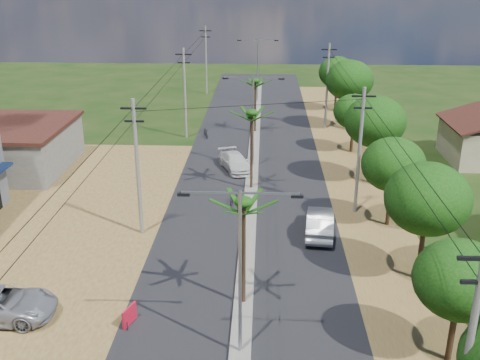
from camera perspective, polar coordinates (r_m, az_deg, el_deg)
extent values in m
plane|color=black|center=(26.67, 0.01, -17.24)|extent=(160.00, 160.00, 0.00)
cube|color=black|center=(39.54, 0.96, -3.65)|extent=(12.00, 110.00, 0.04)
cube|color=#605E56|center=(42.26, 1.08, -1.87)|extent=(1.00, 90.00, 0.18)
cube|color=brown|center=(40.25, 13.18, -3.78)|extent=(5.00, 90.00, 0.03)
cube|color=#605E56|center=(52.10, -22.51, 2.97)|extent=(10.00, 10.00, 3.60)
cube|color=black|center=(51.58, -22.82, 5.08)|extent=(10.40, 10.40, 0.30)
cylinder|color=black|center=(26.85, 20.86, -13.47)|extent=(0.28, 0.28, 3.85)
ellipsoid|color=#083308|center=(25.72, 21.49, -9.39)|extent=(4.00, 4.00, 3.40)
cylinder|color=black|center=(32.55, 18.00, -6.04)|extent=(0.28, 0.28, 4.55)
ellipsoid|color=#083308|center=(31.50, 18.53, -1.82)|extent=(4.60, 4.60, 3.91)
cylinder|color=black|center=(38.75, 14.98, -1.69)|extent=(0.28, 0.28, 4.06)
ellipsoid|color=#083308|center=(37.94, 15.30, 1.54)|extent=(4.20, 4.20, 3.57)
cylinder|color=black|center=(46.02, 13.28, 2.54)|extent=(0.28, 0.28, 4.76)
ellipsoid|color=#083308|center=(45.26, 13.57, 5.81)|extent=(4.80, 4.80, 4.08)
cylinder|color=black|center=(53.65, 11.34, 4.69)|extent=(0.28, 0.28, 3.64)
ellipsoid|color=#083308|center=(53.11, 11.50, 6.85)|extent=(3.80, 3.80, 3.23)
cylinder|color=black|center=(61.23, 10.88, 7.35)|extent=(0.28, 0.28, 4.90)
ellipsoid|color=#083308|center=(60.65, 11.06, 9.92)|extent=(5.00, 5.00, 4.25)
cylinder|color=black|center=(68.98, 9.72, 8.70)|extent=(0.28, 0.28, 4.34)
ellipsoid|color=#083308|center=(68.51, 9.85, 10.73)|extent=(4.40, 4.40, 3.74)
cylinder|color=black|center=(28.41, 0.37, -7.61)|extent=(0.22, 0.22, 5.80)
cylinder|color=black|center=(43.08, 1.18, 2.86)|extent=(0.22, 0.22, 6.20)
cylinder|color=black|center=(58.57, 1.56, 7.41)|extent=(0.22, 0.22, 5.50)
cylinder|color=gray|center=(24.39, 0.01, -9.84)|extent=(0.16, 0.16, 8.00)
cube|color=gray|center=(22.63, 3.05, -1.38)|extent=(2.40, 0.08, 0.08)
cube|color=gray|center=(22.72, -3.01, -1.28)|extent=(2.40, 0.08, 0.08)
cube|color=black|center=(22.71, 5.83, -1.66)|extent=(0.50, 0.18, 0.12)
cube|color=black|center=(22.89, -5.75, -1.46)|extent=(0.50, 0.18, 0.12)
cylinder|color=gray|center=(47.61, 1.33, 5.76)|extent=(0.16, 0.16, 8.00)
cube|color=gray|center=(46.73, 2.87, 10.36)|extent=(2.40, 0.08, 0.08)
cube|color=gray|center=(46.77, -0.12, 10.39)|extent=(2.40, 0.08, 0.08)
cube|color=black|center=(46.77, 4.24, 10.21)|extent=(0.50, 0.18, 0.12)
cube|color=black|center=(46.85, -1.49, 10.28)|extent=(0.50, 0.18, 0.12)
cylinder|color=gray|center=(72.03, 1.78, 10.99)|extent=(0.16, 0.16, 8.00)
cube|color=gray|center=(71.45, 2.81, 14.05)|extent=(2.40, 0.08, 0.08)
cube|color=gray|center=(71.48, 0.83, 14.08)|extent=(2.40, 0.08, 0.08)
cube|color=black|center=(71.47, 3.72, 13.96)|extent=(0.50, 0.18, 0.12)
cube|color=black|center=(71.53, -0.08, 14.00)|extent=(0.50, 0.18, 0.12)
cylinder|color=#605E56|center=(35.93, -10.36, 1.12)|extent=(0.24, 0.24, 9.00)
cube|color=black|center=(34.82, -10.78, 7.17)|extent=(1.60, 0.12, 0.12)
cube|color=black|center=(35.02, -10.69, 5.90)|extent=(1.20, 0.12, 0.12)
cylinder|color=#605E56|center=(56.78, -5.62, 8.69)|extent=(0.24, 0.24, 9.00)
cube|color=black|center=(56.08, -5.76, 12.58)|extent=(1.60, 0.12, 0.12)
cube|color=black|center=(56.20, -5.73, 11.78)|extent=(1.20, 0.12, 0.12)
cylinder|color=#605E56|center=(77.28, -3.47, 12.02)|extent=(0.24, 0.24, 9.00)
cube|color=black|center=(76.77, -3.53, 14.90)|extent=(1.60, 0.12, 0.12)
cube|color=black|center=(76.86, -3.52, 14.30)|extent=(1.20, 0.12, 0.12)
cylinder|color=#605E56|center=(39.38, 12.03, 2.78)|extent=(0.24, 0.24, 9.00)
cube|color=black|center=(38.38, 12.47, 8.31)|extent=(1.60, 0.12, 0.12)
cube|color=black|center=(38.55, 12.38, 7.15)|extent=(1.20, 0.12, 0.12)
cylinder|color=#605E56|center=(60.50, 8.83, 9.30)|extent=(0.24, 0.24, 9.00)
cube|color=black|center=(59.85, 9.04, 12.96)|extent=(1.60, 0.12, 0.12)
cube|color=black|center=(59.96, 9.00, 12.20)|extent=(1.20, 0.12, 0.12)
imported|color=gray|center=(36.97, 8.12, -4.35)|extent=(2.22, 5.08, 1.62)
imported|color=#B6B7B2|center=(48.12, -0.50, 1.81)|extent=(3.54, 5.15, 1.39)
imported|color=black|center=(41.44, -0.60, -1.76)|extent=(0.98, 1.90, 0.95)
imported|color=black|center=(57.41, -3.51, 4.74)|extent=(0.92, 1.62, 0.94)
cube|color=red|center=(28.69, -11.16, -13.38)|extent=(0.47, 1.15, 0.99)
cylinder|color=black|center=(28.40, -11.38, -14.41)|extent=(0.04, 0.04, 0.50)
cylinder|color=black|center=(29.26, -10.88, -13.18)|extent=(0.04, 0.04, 0.50)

